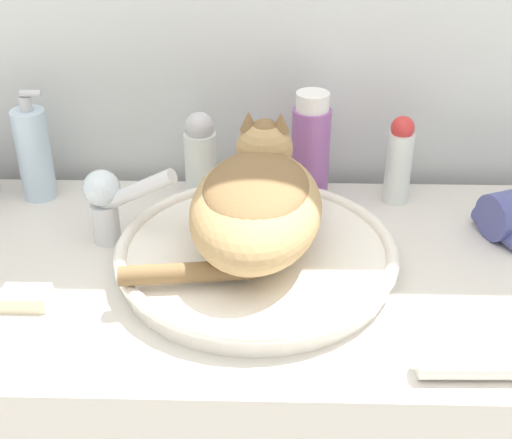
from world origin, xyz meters
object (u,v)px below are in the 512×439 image
cat (256,200)px  lotion_bottle_white (201,157)px  mouthwash_bottle (311,150)px  faucet (110,200)px  deodorant_stick (399,160)px  cream_tube (490,366)px  soap_pump_bottle (34,153)px  soap_bar (26,298)px

cat → lotion_bottle_white: (-0.10, 0.21, -0.03)m
lotion_bottle_white → mouthwash_bottle: bearing=0.0°
faucet → deodorant_stick: size_ratio=0.97×
lotion_bottle_white → deodorant_stick: bearing=0.0°
cat → cream_tube: cat is taller
faucet → lotion_bottle_white: size_ratio=0.95×
faucet → soap_pump_bottle: (-0.16, 0.15, 0.01)m
deodorant_stick → soap_bar: size_ratio=2.40×
soap_bar → cream_tube: bearing=-11.8°
mouthwash_bottle → cream_tube: 0.50m
lotion_bottle_white → soap_bar: lotion_bottle_white is taller
faucet → soap_bar: bearing=-101.2°
deodorant_stick → cream_tube: deodorant_stick is taller
lotion_bottle_white → cream_tube: lotion_bottle_white is taller
faucet → soap_bar: 0.20m
lotion_bottle_white → cat: bearing=-64.2°
deodorant_stick → soap_pump_bottle: (-0.63, -0.00, 0.00)m
lotion_bottle_white → soap_pump_bottle: bearing=-180.0°
deodorant_stick → soap_bar: 0.65m
deodorant_stick → soap_bar: (-0.56, -0.32, -0.07)m
deodorant_stick → cream_tube: bearing=-83.4°
cat → faucet: (-0.23, 0.06, -0.04)m
lotion_bottle_white → soap_pump_bottle: (-0.29, -0.00, 0.00)m
soap_pump_bottle → deodorant_stick: bearing=0.0°
faucet → cream_tube: 0.60m
faucet → cat: bearing=2.1°
faucet → soap_pump_bottle: soap_pump_bottle is taller
soap_pump_bottle → cream_tube: soap_pump_bottle is taller
mouthwash_bottle → soap_bar: (-0.41, -0.32, -0.08)m
deodorant_stick → mouthwash_bottle: size_ratio=0.80×
cat → soap_pump_bottle: 0.45m
deodorant_stick → faucet: bearing=-162.5°
cat → soap_bar: (-0.32, -0.11, -0.10)m
lotion_bottle_white → cream_tube: 0.60m
cat → faucet: size_ratio=2.07×
lotion_bottle_white → cream_tube: bearing=-48.5°
lotion_bottle_white → cream_tube: size_ratio=0.95×
cat → lotion_bottle_white: bearing=30.5°
faucet → cream_tube: size_ratio=0.90×
deodorant_stick → cream_tube: size_ratio=0.93×
lotion_bottle_white → soap_bar: size_ratio=2.45×
cat → soap_pump_bottle: cat is taller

